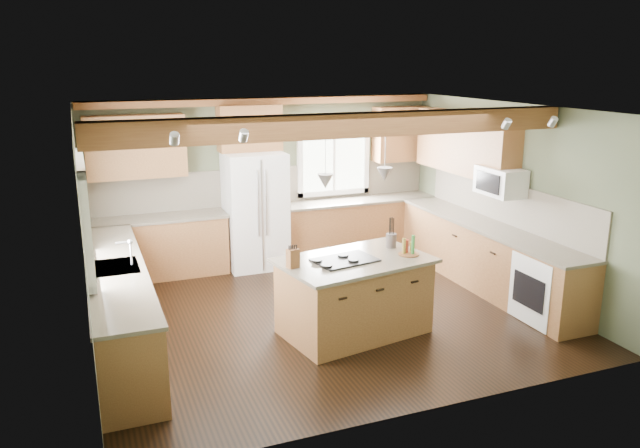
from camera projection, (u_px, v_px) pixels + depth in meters
name	position (u px, v px, depth m)	size (l,w,h in m)	color
floor	(324.00, 312.00, 8.05)	(5.60, 5.60, 0.00)	black
ceiling	(324.00, 109.00, 7.38)	(5.60, 5.60, 0.00)	silver
wall_back	(266.00, 180.00, 9.97)	(5.60, 5.60, 0.00)	#49523A
wall_left	(84.00, 238.00, 6.73)	(5.00, 5.00, 0.00)	#49523A
wall_right	(510.00, 197.00, 8.70)	(5.00, 5.00, 0.00)	#49523A
ceiling_beam	(347.00, 125.00, 6.81)	(5.55, 0.26, 0.26)	brown
soffit_trim	(266.00, 101.00, 9.56)	(5.55, 0.20, 0.10)	brown
backsplash_back	(267.00, 185.00, 9.98)	(5.58, 0.03, 0.58)	brown
backsplash_right	(506.00, 203.00, 8.77)	(0.03, 3.70, 0.58)	brown
base_cab_back_left	(158.00, 248.00, 9.29)	(2.02, 0.60, 0.88)	brown
counter_back_left	(156.00, 218.00, 9.17)	(2.06, 0.64, 0.04)	#453D33
base_cab_back_right	(358.00, 227.00, 10.44)	(2.62, 0.60, 0.88)	brown
counter_back_right	(358.00, 200.00, 10.33)	(2.66, 0.64, 0.04)	#453D33
base_cab_left	(119.00, 306.00, 7.11)	(0.60, 3.70, 0.88)	brown
counter_left	(115.00, 268.00, 6.99)	(0.64, 3.74, 0.04)	#453D33
base_cab_right	(486.00, 257.00, 8.86)	(0.60, 3.70, 0.88)	brown
counter_right	(488.00, 226.00, 8.75)	(0.64, 3.74, 0.04)	#453D33
upper_cab_back_left	(136.00, 147.00, 8.94)	(1.40, 0.35, 0.90)	brown
upper_cab_over_fridge	(249.00, 128.00, 9.49)	(0.96, 0.35, 0.70)	brown
upper_cab_right	(465.00, 143.00, 9.28)	(0.35, 2.20, 0.90)	brown
upper_cab_back_corner	(400.00, 134.00, 10.45)	(0.90, 0.35, 0.90)	brown
window_left	(83.00, 214.00, 6.72)	(0.04, 1.60, 1.05)	white
window_back	(333.00, 160.00, 10.29)	(1.10, 0.04, 1.00)	white
sink	(115.00, 268.00, 6.99)	(0.50, 0.65, 0.03)	#262628
faucet	(131.00, 254.00, 7.01)	(0.02, 0.02, 0.28)	#B2B2B7
dishwasher	(130.00, 356.00, 5.94)	(0.60, 0.60, 0.84)	white
oven	(548.00, 288.00, 7.69)	(0.60, 0.72, 0.84)	white
microwave	(501.00, 181.00, 8.52)	(0.40, 0.70, 0.38)	white
pendant_left	(325.00, 181.00, 6.80)	(0.18, 0.18, 0.16)	#B2B2B7
pendant_right	(385.00, 174.00, 7.20)	(0.18, 0.18, 0.16)	#B2B2B7
refrigerator	(255.00, 211.00, 9.62)	(0.90, 0.74, 1.80)	white
island	(354.00, 297.00, 7.37)	(1.62, 0.99, 0.88)	olive
island_top	(355.00, 261.00, 7.25)	(1.72, 1.10, 0.04)	#453D33
cooktop	(345.00, 260.00, 7.18)	(0.70, 0.47, 0.02)	black
knife_block	(293.00, 258.00, 6.92)	(0.13, 0.10, 0.21)	brown
utensil_crock	(391.00, 241.00, 7.67)	(0.13, 0.13, 0.17)	#473D39
bottle_tray	(409.00, 246.00, 7.37)	(0.25, 0.25, 0.23)	brown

